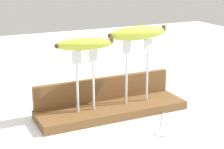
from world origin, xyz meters
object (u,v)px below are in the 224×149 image
(fork_stand_left, at_px, (86,75))
(banana_chunk_near, at_px, (154,77))
(fork_stand_right, at_px, (138,66))
(banana_raised_right, at_px, (138,33))
(fork_fallen_near, at_px, (161,126))
(banana_raised_left, at_px, (85,44))

(fork_stand_left, xyz_separation_m, banana_chunk_near, (0.37, 0.22, -0.11))
(fork_stand_left, distance_m, fork_stand_right, 0.17)
(banana_raised_right, xyz_separation_m, banana_chunk_near, (0.20, 0.22, -0.22))
(fork_fallen_near, bearing_deg, fork_stand_right, 89.10)
(fork_fallen_near, bearing_deg, banana_chunk_near, 60.88)
(banana_chunk_near, bearing_deg, fork_fallen_near, -119.12)
(fork_stand_right, distance_m, banana_raised_right, 0.10)
(fork_stand_right, distance_m, banana_chunk_near, 0.32)
(fork_stand_left, distance_m, banana_chunk_near, 0.45)
(banana_raised_right, bearing_deg, fork_stand_left, 180.00)
(fork_fallen_near, bearing_deg, banana_raised_right, 89.12)
(banana_raised_right, height_order, banana_chunk_near, banana_raised_right)
(fork_stand_left, bearing_deg, banana_raised_right, -0.00)
(banana_chunk_near, bearing_deg, fork_stand_left, -149.48)
(fork_stand_left, distance_m, fork_fallen_near, 0.26)
(banana_raised_right, bearing_deg, fork_stand_right, 0.99)
(banana_raised_left, relative_size, banana_raised_right, 0.86)
(fork_fallen_near, distance_m, banana_chunk_near, 0.42)
(fork_stand_left, xyz_separation_m, fork_fallen_near, (0.17, -0.14, -0.13))
(fork_stand_left, relative_size, banana_raised_right, 0.91)
(fork_stand_right, relative_size, banana_raised_right, 0.98)
(banana_raised_left, xyz_separation_m, fork_fallen_near, (0.17, -0.14, -0.22))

